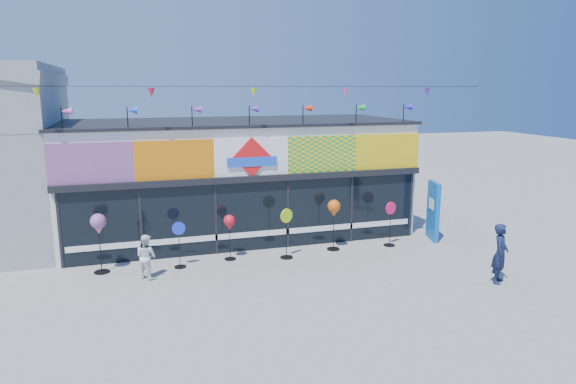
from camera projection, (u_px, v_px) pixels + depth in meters
name	position (u px, v px, depth m)	size (l,w,h in m)	color
ground	(282.00, 288.00, 13.73)	(80.00, 80.00, 0.00)	gray
kite_shop	(236.00, 176.00, 18.89)	(16.00, 5.70, 5.31)	white
blue_sign	(433.00, 211.00, 17.96)	(0.42, 1.03, 2.05)	#0B55AA
spinner_0	(98.00, 226.00, 14.60)	(0.45, 0.45, 1.76)	black
spinner_1	(179.00, 243.00, 15.16)	(0.39, 0.36, 1.40)	black
spinner_2	(229.00, 224.00, 15.78)	(0.36, 0.36, 1.43)	black
spinner_3	(286.00, 232.00, 15.98)	(0.43, 0.41, 1.59)	black
spinner_4	(334.00, 210.00, 16.72)	(0.43, 0.43, 1.69)	black
spinner_5	(390.00, 223.00, 17.24)	(0.42, 0.39, 1.52)	black
adult_man	(500.00, 254.00, 13.96)	(0.61, 0.40, 1.66)	#111937
child	(146.00, 256.00, 14.34)	(0.61, 0.35, 1.26)	white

